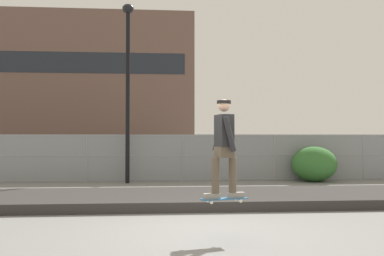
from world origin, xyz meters
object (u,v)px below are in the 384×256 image
parked_car_mid (265,156)px  parked_car_near (126,157)px  street_lamp (128,71)px  skateboard (224,199)px  shrub_left (314,164)px  skater (224,142)px

parked_car_mid → parked_car_near: bearing=178.7°
street_lamp → parked_car_near: 4.92m
street_lamp → parked_car_near: street_lamp is taller
skateboard → shrub_left: shrub_left is taller
skateboard → parked_car_near: parked_car_near is taller
skater → parked_car_near: (-2.71, 12.12, -0.81)m
skateboard → skater: 0.95m
skateboard → parked_car_mid: size_ratio=0.18×
shrub_left → skateboard: bearing=-119.8°
parked_car_near → shrub_left: 8.41m
skater → parked_car_mid: 12.60m
shrub_left → street_lamp: bearing=-180.0°
street_lamp → skateboard: bearing=-74.7°
skater → shrub_left: (4.93, 8.61, -0.96)m
skateboard → shrub_left: size_ratio=0.46×
street_lamp → shrub_left: 8.10m
parked_car_mid → street_lamp: bearing=-151.4°
street_lamp → parked_car_near: size_ratio=1.51×
parked_car_near → parked_car_mid: size_ratio=1.01×
street_lamp → parked_car_mid: (6.18, 3.37, -3.41)m
skater → parked_car_near: size_ratio=0.37×
street_lamp → parked_car_mid: 7.83m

